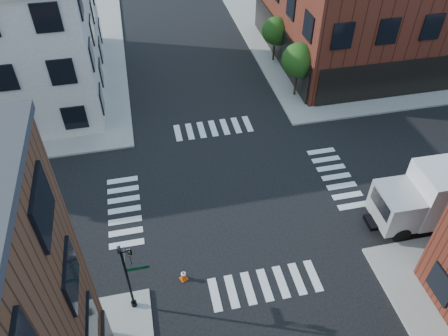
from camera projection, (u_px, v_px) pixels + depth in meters
ground at (234, 193)px, 28.08m from camera, size 120.00×120.00×0.00m
sidewalk_ne at (380, 25)px, 46.52m from camera, size 30.00×30.00×0.15m
tree_near at (299, 62)px, 34.36m from camera, size 2.69×2.69×4.49m
tree_far at (276, 32)px, 38.89m from camera, size 2.43×2.43×4.07m
signal_pole at (128, 272)px, 20.28m from camera, size 1.29×1.24×4.60m
traffic_cone at (183, 275)px, 23.09m from camera, size 0.49×0.49×0.69m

